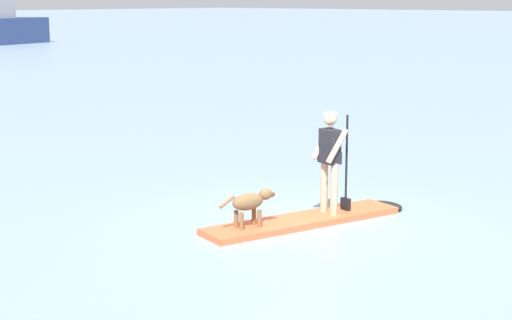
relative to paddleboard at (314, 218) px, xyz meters
name	(u,v)px	position (x,y,z in m)	size (l,w,h in m)	color
ground_plane	(302,224)	(-0.22, 0.06, -0.05)	(400.00, 400.00, 0.00)	gray
paddleboard	(314,218)	(0.00, 0.00, 0.00)	(3.78, 1.61, 0.10)	#E55933
person_paddler	(330,154)	(0.30, -0.08, 1.02)	(0.66, 0.56, 1.66)	tan
dog	(250,203)	(-1.17, 0.30, 0.43)	(0.98, 0.36, 0.57)	brown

